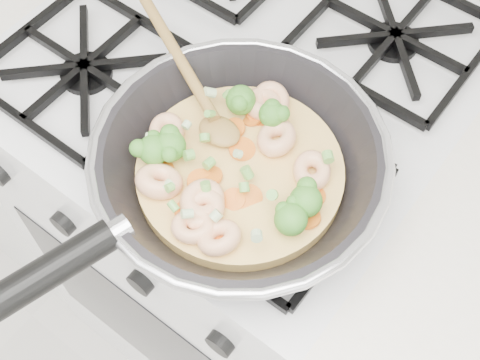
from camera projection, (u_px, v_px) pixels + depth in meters
The scene contains 2 objects.
stove at pixel (241, 211), 1.26m from camera, with size 0.60×0.60×0.92m.
skillet at pixel (235, 168), 0.72m from camera, with size 0.44×0.51×0.09m.
Camera 1 is at (0.36, 1.23, 1.57)m, focal length 47.97 mm.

